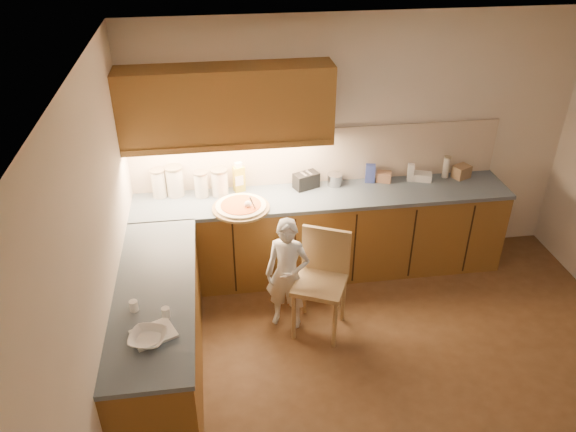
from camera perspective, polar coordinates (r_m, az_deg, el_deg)
The scene contains 24 objects.
room at distance 3.91m, azimuth 14.24°, elevation 0.37°, with size 4.54×4.50×2.62m.
l_counter at distance 5.38m, azimuth -1.37°, elevation -4.76°, with size 3.77×2.62×0.92m.
backsplash at distance 5.71m, azimuth 3.13°, elevation 6.15°, with size 3.75×0.02×0.58m, color beige.
upper_cabinets at distance 5.22m, azimuth -6.26°, elevation 11.16°, with size 1.95×0.36×0.73m.
pizza_on_board at distance 5.33m, azimuth -4.78°, elevation 0.93°, with size 0.55×0.55×0.22m.
child at distance 5.07m, azimuth -0.06°, elevation -5.97°, with size 0.41×0.27×1.11m, color white.
wooden_chair at distance 5.06m, azimuth 3.49°, elevation -5.96°, with size 0.58×0.58×0.98m.
mixing_bowl at distance 3.98m, azimuth -14.04°, elevation -11.96°, with size 0.25×0.25×0.06m, color white.
canister_a at distance 5.61m, azimuth -13.00°, elevation 3.28°, with size 0.15×0.15×0.29m.
canister_b at distance 5.60m, azimuth -11.43°, elevation 3.51°, with size 0.18×0.18×0.31m.
canister_c at distance 5.55m, azimuth -8.82°, elevation 3.23°, with size 0.14×0.14×0.26m.
canister_d at distance 5.55m, azimuth -6.97°, elevation 3.47°, with size 0.17×0.17×0.28m.
oil_jug at distance 5.60m, azimuth -5.00°, elevation 3.86°, with size 0.12×0.11×0.31m.
toaster at distance 5.67m, azimuth 1.85°, elevation 3.63°, with size 0.28×0.22×0.16m.
steel_pot at distance 5.74m, azimuth 4.77°, elevation 3.71°, with size 0.16×0.16×0.12m.
blue_box at distance 5.83m, azimuth 8.35°, elevation 4.31°, with size 0.10×0.07×0.19m, color #3749A7.
card_box_a at distance 5.88m, azimuth 9.71°, elevation 3.96°, with size 0.15×0.10×0.10m, color tan.
white_bottle at distance 5.93m, azimuth 12.35°, elevation 4.34°, with size 0.06×0.06×0.19m, color silver.
flat_pack at distance 6.00m, azimuth 13.45°, elevation 3.93°, with size 0.19×0.13×0.08m, color silver.
tall_jar at distance 6.09m, azimuth 15.78°, elevation 4.84°, with size 0.08×0.08×0.23m.
card_box_b at distance 6.15m, azimuth 17.21°, elevation 4.32°, with size 0.17×0.13×0.13m, color #9E7C55.
dough_cloth at distance 4.04m, azimuth -13.50°, elevation -11.56°, with size 0.28×0.22×0.02m, color white.
spice_jar_a at distance 4.25m, azimuth -15.40°, elevation -8.79°, with size 0.06×0.06×0.08m, color white.
spice_jar_b at distance 4.14m, azimuth -12.31°, elevation -9.57°, with size 0.06×0.06×0.08m, color white.
Camera 1 is at (-1.41, -3.09, 3.61)m, focal length 35.00 mm.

